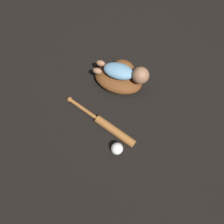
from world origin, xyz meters
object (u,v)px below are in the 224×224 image
baseball_glove (119,77)px  baseball_bat (108,126)px  baby_figure (126,73)px  baseball (117,149)px

baseball_glove → baseball_bat: baseball_glove is taller
baby_figure → baseball: size_ratio=4.98×
baseball_glove → baseball: bearing=-54.4°
baseball_glove → baseball_bat: (0.16, -0.32, -0.03)m
baby_figure → baseball: baby_figure is taller
baby_figure → baseball_bat: size_ratio=0.68×
baseball_glove → baseball_bat: size_ratio=0.71×
baseball_bat → baseball: size_ratio=7.31×
baseball → baseball_bat: bearing=148.1°
baseball_glove → baseball_bat: bearing=-64.0°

